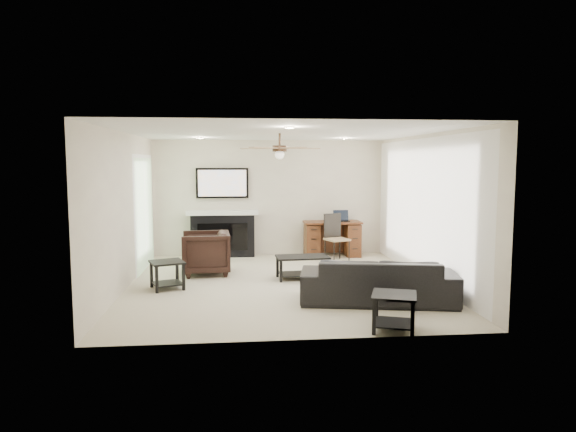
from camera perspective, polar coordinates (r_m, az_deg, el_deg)
The scene contains 10 objects.
room_shell at distance 8.53m, azimuth 0.34°, elevation 3.70°, with size 5.50×5.54×2.52m.
sofa at distance 7.60m, azimuth 9.96°, elevation -7.04°, with size 2.22×0.87×0.65m, color black.
armchair at distance 9.44m, azimuth -9.13°, elevation -4.06°, with size 0.83×0.86×0.78m, color black.
coffee_table at distance 8.99m, azimuth 1.61°, elevation -5.73°, with size 0.90×0.50×0.40m, color black.
end_table_near at distance 6.42m, azimuth 11.68°, elevation -10.41°, with size 0.52×0.52×0.45m, color black.
end_table_left at distance 8.50m, azimuth -13.27°, elevation -6.40°, with size 0.50×0.50×0.45m, color black.
fireplace_unit at distance 11.04m, azimuth -7.29°, elevation 0.38°, with size 1.52×0.34×1.91m, color black.
desk at distance 11.11m, azimuth 4.92°, elevation -2.54°, with size 1.22×0.56×0.76m, color #3F1B0F.
desk_chair at distance 10.56m, azimuth 5.47°, elevation -2.42°, with size 0.42×0.44×0.97m, color black.
laptop at distance 11.07m, azimuth 5.98°, elevation -0.00°, with size 0.33×0.24×0.23m, color black.
Camera 1 is at (-0.70, -8.40, 2.03)m, focal length 32.00 mm.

